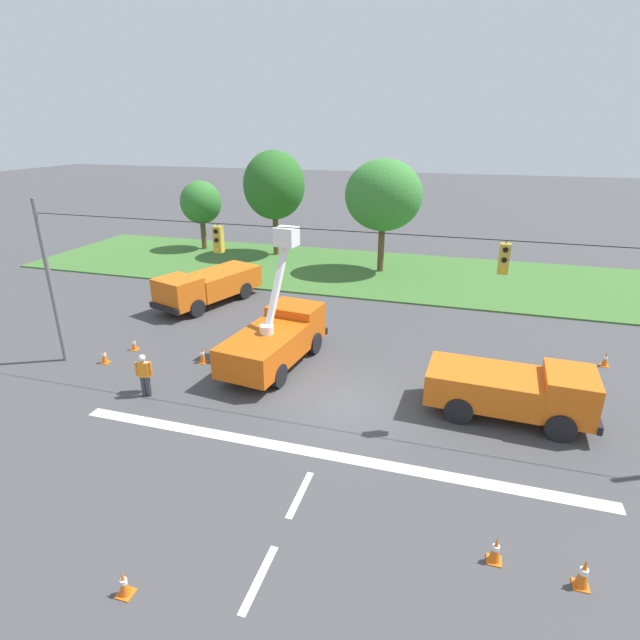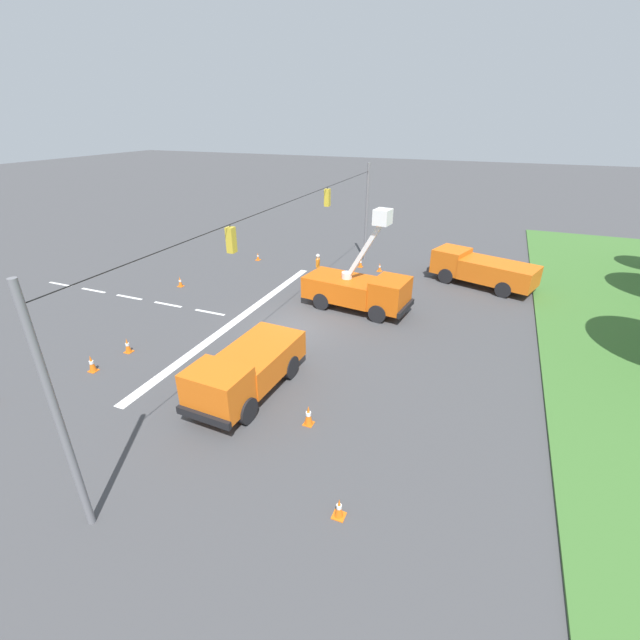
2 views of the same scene
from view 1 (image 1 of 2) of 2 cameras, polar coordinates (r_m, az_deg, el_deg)
The scene contains 19 objects.
ground_plane at distance 19.38m, azimuth 2.85°, elevation -9.40°, with size 200.00×200.00×0.00m, color #424244.
grass_verge at distance 35.80m, azimuth 9.86°, elevation 5.10°, with size 56.00×12.00×0.10m, color #3D6B2D.
lane_markings at distance 15.60m, azimuth -1.63°, elevation -18.08°, with size 17.60×15.25×0.01m.
signal_gantry at distance 17.58m, azimuth 3.15°, elevation 2.56°, with size 26.20×0.33×7.20m.
tree_far_west at distance 43.29m, azimuth -13.46°, elevation 12.91°, with size 3.34×3.36×5.70m.
tree_west at distance 40.12m, azimuth -5.26°, elevation 15.07°, with size 4.72×5.06×8.17m.
tree_centre at distance 35.36m, azimuth 7.27°, elevation 13.93°, with size 5.30×4.82×7.85m.
utility_truck_bucket_lift at distance 21.89m, azimuth -5.00°, elevation -1.85°, with size 3.16×6.38×5.88m.
utility_truck_support_near at distance 19.27m, azimuth 21.19°, elevation -7.40°, with size 5.91×2.60×2.04m.
utility_truck_support_far at distance 30.02m, azimuth -12.72°, elevation 3.90°, with size 4.37×7.09×2.08m.
road_worker at distance 20.49m, azimuth -19.45°, elevation -5.72°, with size 0.62×0.35×1.77m.
traffic_cone_foreground_left at distance 13.92m, azimuth 19.45°, elevation -23.50°, with size 0.36×0.36×0.73m.
traffic_cone_mid_left at distance 22.84m, azimuth -13.30°, elevation -3.90°, with size 0.36×0.36×0.76m.
traffic_cone_mid_right at distance 22.44m, azimuth 22.80°, elevation -5.47°, with size 0.36×0.36×0.82m.
traffic_cone_near_bucket at distance 13.40m, azimuth -21.50°, elevation -26.20°, with size 0.36×0.36×0.68m.
traffic_cone_lane_edge_b at distance 24.20m, azimuth -23.43°, elevation -3.76°, with size 0.36×0.36×0.72m.
traffic_cone_far_left at distance 14.09m, azimuth 27.90°, elevation -24.21°, with size 0.36×0.36×0.79m.
traffic_cone_far_right at distance 25.28m, azimuth 29.83°, elevation -3.93°, with size 0.36×0.36×0.66m.
traffic_cone_centre_line at distance 25.09m, azimuth -20.49°, elevation -2.56°, with size 0.36×0.36×0.63m.
Camera 1 is at (3.85, -16.20, 9.92)m, focal length 28.00 mm.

